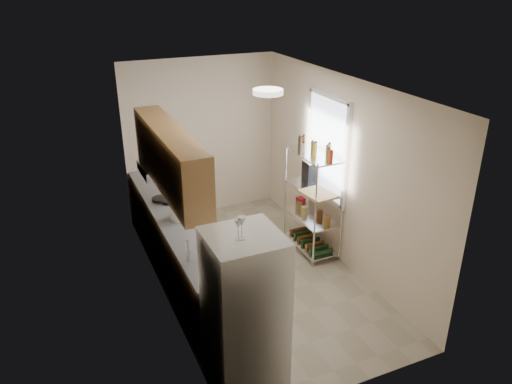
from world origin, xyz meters
TOP-DOWN VIEW (x-y plane):
  - room at (0.00, 0.00)m, footprint 2.52×4.42m
  - counter_run at (-0.92, 0.44)m, footprint 0.63×3.51m
  - upper_cabinets at (-1.05, 0.10)m, footprint 0.33×2.20m
  - range_hood at (-1.00, 0.90)m, footprint 0.50×0.60m
  - window at (1.23, 0.35)m, footprint 0.06×1.00m
  - bakers_rack at (1.00, 0.30)m, footprint 0.45×0.90m
  - ceiling_dome at (0.00, -0.30)m, footprint 0.34×0.34m
  - refrigerator at (-0.87, -1.66)m, footprint 0.68×0.68m
  - wine_glass_a at (-0.94, -1.70)m, footprint 0.07×0.07m
  - wine_glass_b at (-0.91, -1.71)m, footprint 0.08×0.08m
  - rice_cooker at (-0.92, 0.33)m, footprint 0.26×0.26m
  - frying_pan_large at (-1.02, 0.97)m, footprint 0.30×0.30m
  - frying_pan_small at (-0.93, 0.87)m, footprint 0.24×0.24m
  - cutting_board at (0.93, 0.03)m, footprint 0.42×0.51m
  - espresso_machine at (1.13, 0.63)m, footprint 0.16×0.23m
  - storage_bag at (1.00, 0.63)m, footprint 0.10×0.14m

SIDE VIEW (x-z plane):
  - counter_run at x=-0.92m, z-range 0.00..0.90m
  - storage_bag at x=1.00m, z-range 0.56..0.71m
  - refrigerator at x=-0.87m, z-range 0.00..1.65m
  - frying_pan_large at x=-1.02m, z-range 0.90..0.94m
  - frying_pan_small at x=-0.93m, z-range 0.90..0.94m
  - rice_cooker at x=-0.92m, z-range 0.90..1.11m
  - cutting_board at x=0.93m, z-range 1.01..1.04m
  - bakers_rack at x=1.00m, z-range 0.24..1.97m
  - espresso_machine at x=1.13m, z-range 1.01..1.27m
  - room at x=0.00m, z-range -0.01..2.61m
  - range_hood at x=-1.00m, z-range 1.33..1.45m
  - window at x=1.23m, z-range 0.82..2.28m
  - wine_glass_a at x=-0.94m, z-range 1.65..1.84m
  - wine_glass_b at x=-0.91m, z-range 1.65..1.86m
  - upper_cabinets at x=-1.05m, z-range 1.45..2.17m
  - ceiling_dome at x=0.00m, z-range 2.54..2.60m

